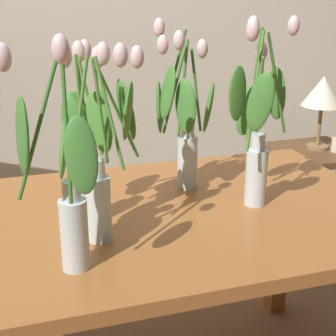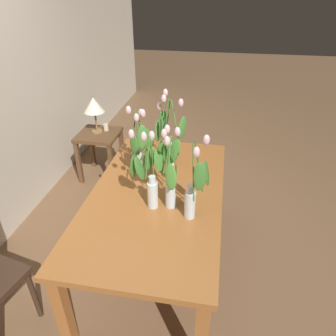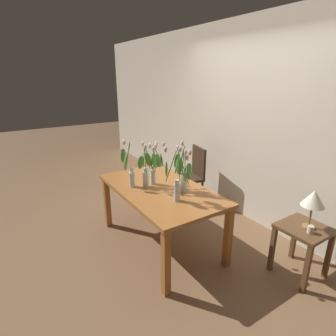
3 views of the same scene
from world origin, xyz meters
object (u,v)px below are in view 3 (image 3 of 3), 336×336
object	(u,v)px
tulip_vase_1	(147,168)
side_table	(303,237)
dining_table	(160,195)
tulip_vase_0	(130,171)
tulip_vase_2	(182,173)
tulip_vase_4	(179,179)
tulip_vase_3	(155,168)
pillar_candle	(310,230)
table_lamp	(314,199)
dining_chair	(193,173)

from	to	relation	value
tulip_vase_1	side_table	distance (m)	1.78
dining_table	tulip_vase_0	distance (m)	0.45
tulip_vase_2	tulip_vase_4	size ratio (longest dim) A/B	0.98
tulip_vase_0	tulip_vase_3	distance (m)	0.31
tulip_vase_3	pillar_candle	world-z (taller)	tulip_vase_3
tulip_vase_4	pillar_candle	bearing A→B (deg)	43.06
dining_table	tulip_vase_3	xyz separation A→B (m)	(-0.14, 0.02, 0.29)
tulip_vase_0	table_lamp	bearing A→B (deg)	39.30
dining_table	tulip_vase_2	distance (m)	0.41
tulip_vase_2	tulip_vase_3	distance (m)	0.38
pillar_candle	dining_chair	bearing A→B (deg)	176.16
dining_chair	tulip_vase_2	bearing A→B (deg)	-43.50
tulip_vase_0	tulip_vase_2	bearing A→B (deg)	44.93
tulip_vase_1	pillar_candle	xyz separation A→B (m)	(1.44, 0.97, -0.38)
tulip_vase_1	table_lamp	distance (m)	1.73
tulip_vase_1	tulip_vase_2	size ratio (longest dim) A/B	0.94
tulip_vase_1	dining_chair	bearing A→B (deg)	117.01
tulip_vase_0	dining_chair	world-z (taller)	tulip_vase_0
dining_table	pillar_candle	world-z (taller)	dining_table
dining_chair	tulip_vase_0	bearing A→B (deg)	-70.58
tulip_vase_3	side_table	bearing A→B (deg)	33.30
tulip_vase_3	tulip_vase_4	bearing A→B (deg)	-3.84
pillar_candle	side_table	bearing A→B (deg)	146.51
tulip_vase_1	tulip_vase_3	distance (m)	0.13
dining_table	pillar_candle	size ratio (longest dim) A/B	21.33
tulip_vase_0	pillar_candle	xyz separation A→B (m)	(1.55, 1.14, -0.34)
pillar_candle	tulip_vase_2	bearing A→B (deg)	-147.80
tulip_vase_4	tulip_vase_3	bearing A→B (deg)	176.16
tulip_vase_2	table_lamp	bearing A→B (deg)	36.66
dining_table	tulip_vase_4	xyz separation A→B (m)	(0.39, -0.01, 0.33)
tulip_vase_4	dining_chair	distance (m)	1.53
tulip_vase_2	side_table	world-z (taller)	tulip_vase_2
table_lamp	tulip_vase_3	bearing A→B (deg)	-146.62
tulip_vase_4	table_lamp	xyz separation A→B (m)	(0.88, 0.96, -0.12)
table_lamp	pillar_candle	size ratio (longest dim) A/B	5.31
tulip_vase_1	tulip_vase_3	size ratio (longest dim) A/B	1.02
tulip_vase_1	dining_table	bearing A→B (deg)	44.55
tulip_vase_3	tulip_vase_2	bearing A→B (deg)	21.83
tulip_vase_3	dining_chair	world-z (taller)	tulip_vase_3
table_lamp	tulip_vase_4	bearing A→B (deg)	-132.41
dining_table	pillar_candle	xyz separation A→B (m)	(1.33, 0.86, -0.06)
dining_chair	table_lamp	distance (m)	1.97
table_lamp	pillar_candle	bearing A→B (deg)	-51.03
tulip_vase_2	side_table	size ratio (longest dim) A/B	1.02
table_lamp	tulip_vase_0	bearing A→B (deg)	-140.70
dining_table	tulip_vase_3	size ratio (longest dim) A/B	3.10
dining_table	tulip_vase_2	world-z (taller)	tulip_vase_2
tulip_vase_3	table_lamp	world-z (taller)	tulip_vase_3
tulip_vase_3	table_lamp	bearing A→B (deg)	33.38
tulip_vase_3	tulip_vase_0	bearing A→B (deg)	-106.44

